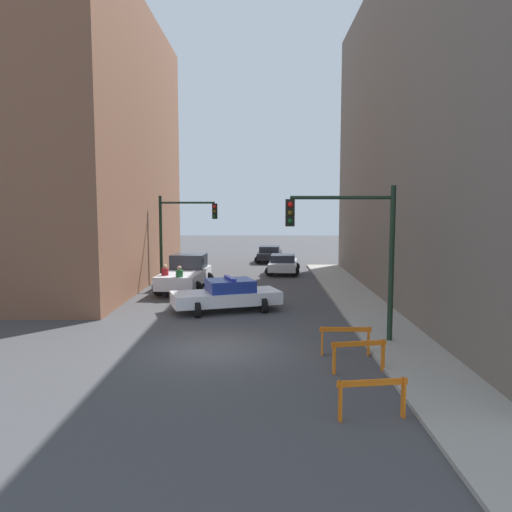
{
  "coord_description": "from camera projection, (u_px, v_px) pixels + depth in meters",
  "views": [
    {
      "loc": [
        1.57,
        -15.84,
        4.69
      ],
      "look_at": [
        1.28,
        8.33,
        2.19
      ],
      "focal_mm": 35.0,
      "sensor_mm": 36.0,
      "label": 1
    }
  ],
  "objects": [
    {
      "name": "ground_plane",
      "position": [
        214.0,
        349.0,
        16.26
      ],
      "size": [
        120.0,
        120.0,
        0.0
      ],
      "primitive_type": "plane",
      "color": "#424244"
    },
    {
      "name": "barrier_front",
      "position": [
        372.0,
        392.0,
        10.88
      ],
      "size": [
        1.59,
        0.37,
        0.9
      ],
      "rotation": [
        0.0,
        0.0,
        0.15
      ],
      "color": "orange",
      "rests_on": "ground_plane"
    },
    {
      "name": "sidewalk_right",
      "position": [
        404.0,
        348.0,
        16.17
      ],
      "size": [
        2.4,
        44.0,
        0.12
      ],
      "color": "#9E998E",
      "rests_on": "ground_plane"
    },
    {
      "name": "traffic_light_far",
      "position": [
        179.0,
        227.0,
        29.29
      ],
      "size": [
        3.44,
        0.35,
        5.2
      ],
      "color": "black",
      "rests_on": "ground_plane"
    },
    {
      "name": "traffic_light_near",
      "position": [
        357.0,
        240.0,
        16.57
      ],
      "size": [
        3.64,
        0.35,
        5.2
      ],
      "color": "black",
      "rests_on": "sidewalk_right"
    },
    {
      "name": "pedestrian_corner",
      "position": [
        165.0,
        280.0,
        25.42
      ],
      "size": [
        0.49,
        0.49,
        1.66
      ],
      "rotation": [
        0.0,
        0.0,
        3.67
      ],
      "color": "black",
      "rests_on": "ground_plane"
    },
    {
      "name": "police_car",
      "position": [
        227.0,
        295.0,
        21.98
      ],
      "size": [
        5.04,
        3.23,
        1.52
      ],
      "rotation": [
        0.0,
        0.0,
        1.89
      ],
      "color": "white",
      "rests_on": "ground_plane"
    },
    {
      "name": "barrier_back",
      "position": [
        345.0,
        336.0,
        15.51
      ],
      "size": [
        1.6,
        0.17,
        0.9
      ],
      "rotation": [
        0.0,
        0.0,
        -0.01
      ],
      "color": "orange",
      "rests_on": "ground_plane"
    },
    {
      "name": "white_truck",
      "position": [
        186.0,
        274.0,
        27.44
      ],
      "size": [
        2.89,
        5.53,
        1.9
      ],
      "rotation": [
        0.0,
        0.0,
        -0.07
      ],
      "color": "silver",
      "rests_on": "ground_plane"
    },
    {
      "name": "barrier_mid",
      "position": [
        359.0,
        351.0,
        13.92
      ],
      "size": [
        1.58,
        0.43,
        0.9
      ],
      "rotation": [
        0.0,
        0.0,
        0.19
      ],
      "color": "orange",
      "rests_on": "ground_plane"
    },
    {
      "name": "pedestrian_crossing",
      "position": [
        180.0,
        282.0,
        24.8
      ],
      "size": [
        0.37,
        0.37,
        1.66
      ],
      "rotation": [
        0.0,
        0.0,
        4.75
      ],
      "color": "#474C66",
      "rests_on": "ground_plane"
    },
    {
      "name": "building_corner_left",
      "position": [
        33.0,
        148.0,
        29.5
      ],
      "size": [
        14.0,
        20.0,
        16.06
      ],
      "color": "brown",
      "rests_on": "ground_plane"
    },
    {
      "name": "parked_car_near",
      "position": [
        283.0,
        264.0,
        34.01
      ],
      "size": [
        2.52,
        4.44,
        1.31
      ],
      "rotation": [
        0.0,
        0.0,
        -0.09
      ],
      "color": "silver",
      "rests_on": "ground_plane"
    },
    {
      "name": "parked_car_mid",
      "position": [
        270.0,
        254.0,
        40.9
      ],
      "size": [
        2.49,
        4.42,
        1.31
      ],
      "rotation": [
        0.0,
        0.0,
        -0.08
      ],
      "color": "black",
      "rests_on": "ground_plane"
    }
  ]
}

